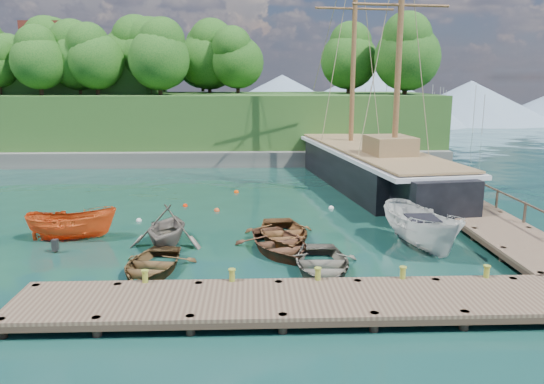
% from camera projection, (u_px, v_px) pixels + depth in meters
% --- Properties ---
extents(ground, '(160.00, 160.00, 0.00)m').
position_uv_depth(ground, '(259.00, 250.00, 23.59)').
color(ground, '#123325').
rests_on(ground, ground).
extents(dock_near, '(20.00, 3.20, 1.10)m').
position_uv_depth(dock_near, '(323.00, 301.00, 17.22)').
color(dock_near, brown).
rests_on(dock_near, ground).
extents(dock_east, '(3.20, 24.00, 1.10)m').
position_uv_depth(dock_east, '(455.00, 202.00, 30.76)').
color(dock_east, brown).
rests_on(dock_east, ground).
extents(bollard_0, '(0.26, 0.26, 0.45)m').
position_uv_depth(bollard_0, '(146.00, 298.00, 18.46)').
color(bollard_0, olive).
rests_on(bollard_0, ground).
extents(bollard_1, '(0.26, 0.26, 0.45)m').
position_uv_depth(bollard_1, '(232.00, 297.00, 18.57)').
color(bollard_1, olive).
rests_on(bollard_1, ground).
extents(bollard_2, '(0.26, 0.26, 0.45)m').
position_uv_depth(bollard_2, '(317.00, 296.00, 18.68)').
color(bollard_2, olive).
rests_on(bollard_2, ground).
extents(bollard_3, '(0.26, 0.26, 0.45)m').
position_uv_depth(bollard_3, '(402.00, 295.00, 18.79)').
color(bollard_3, olive).
rests_on(bollard_3, ground).
extents(bollard_4, '(0.26, 0.26, 0.45)m').
position_uv_depth(bollard_4, '(485.00, 293.00, 18.91)').
color(bollard_4, olive).
rests_on(bollard_4, ground).
extents(rowboat_0, '(3.59, 4.59, 0.87)m').
position_uv_depth(rowboat_0, '(151.00, 272.00, 20.92)').
color(rowboat_0, '#523A1F').
rests_on(rowboat_0, ground).
extents(rowboat_1, '(3.60, 4.08, 2.02)m').
position_uv_depth(rowboat_1, '(167.00, 245.00, 24.28)').
color(rowboat_1, '#6D6359').
rests_on(rowboat_1, ground).
extents(rowboat_2, '(4.42, 5.34, 0.96)m').
position_uv_depth(rowboat_2, '(279.00, 252.00, 23.42)').
color(rowboat_2, '#4E2D1D').
rests_on(rowboat_2, ground).
extents(rowboat_3, '(3.43, 4.67, 0.94)m').
position_uv_depth(rowboat_3, '(321.00, 272.00, 20.93)').
color(rowboat_3, '#5A564A').
rests_on(rowboat_3, ground).
extents(rowboat_4, '(3.83, 5.04, 0.98)m').
position_uv_depth(rowboat_4, '(283.00, 241.00, 24.94)').
color(rowboat_4, brown).
rests_on(rowboat_4, ground).
extents(motorboat_orange, '(4.32, 1.91, 1.63)m').
position_uv_depth(motorboat_orange, '(73.00, 239.00, 25.26)').
color(motorboat_orange, '#E1551C').
rests_on(motorboat_orange, ground).
extents(cabin_boat_white, '(3.27, 5.82, 2.12)m').
position_uv_depth(cabin_boat_white, '(421.00, 248.00, 23.86)').
color(cabin_boat_white, silver).
rests_on(cabin_boat_white, ground).
extents(schooner, '(8.26, 28.67, 21.28)m').
position_uv_depth(schooner, '(369.00, 170.00, 37.22)').
color(schooner, black).
rests_on(schooner, ground).
extents(mooring_buoy_0, '(0.30, 0.30, 0.30)m').
position_uv_depth(mooring_buoy_0, '(139.00, 221.00, 28.39)').
color(mooring_buoy_0, silver).
rests_on(mooring_buoy_0, ground).
extents(mooring_buoy_1, '(0.33, 0.33, 0.33)m').
position_uv_depth(mooring_buoy_1, '(217.00, 211.00, 30.54)').
color(mooring_buoy_1, '#D64D1E').
rests_on(mooring_buoy_1, ground).
extents(mooring_buoy_2, '(0.33, 0.33, 0.33)m').
position_uv_depth(mooring_buoy_2, '(283.00, 223.00, 27.97)').
color(mooring_buoy_2, orange).
rests_on(mooring_buoy_2, ground).
extents(mooring_buoy_3, '(0.31, 0.31, 0.31)m').
position_uv_depth(mooring_buoy_3, '(331.00, 209.00, 31.12)').
color(mooring_buoy_3, white).
rests_on(mooring_buoy_3, ground).
extents(mooring_buoy_4, '(0.29, 0.29, 0.29)m').
position_uv_depth(mooring_buoy_4, '(185.00, 206.00, 31.67)').
color(mooring_buoy_4, '#F12400').
rests_on(mooring_buoy_4, ground).
extents(mooring_buoy_5, '(0.33, 0.33, 0.33)m').
position_uv_depth(mooring_buoy_5, '(236.00, 193.00, 35.42)').
color(mooring_buoy_5, '#E93E00').
rests_on(mooring_buoy_5, ground).
extents(mooring_buoy_6, '(0.37, 0.37, 0.37)m').
position_uv_depth(mooring_buoy_6, '(104.00, 214.00, 29.87)').
color(mooring_buoy_6, silver).
rests_on(mooring_buoy_6, ground).
extents(mooring_buoy_7, '(0.29, 0.29, 0.29)m').
position_uv_depth(mooring_buoy_7, '(274.00, 235.00, 25.89)').
color(mooring_buoy_7, orange).
rests_on(mooring_buoy_7, ground).
extents(headland, '(51.00, 19.31, 12.90)m').
position_uv_depth(headland, '(125.00, 98.00, 52.57)').
color(headland, '#474744').
rests_on(headland, ground).
extents(distant_ridge, '(117.00, 40.00, 10.00)m').
position_uv_depth(distant_ridge, '(278.00, 96.00, 91.19)').
color(distant_ridge, '#728CA5').
rests_on(distant_ridge, ground).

